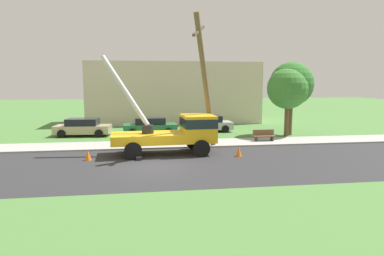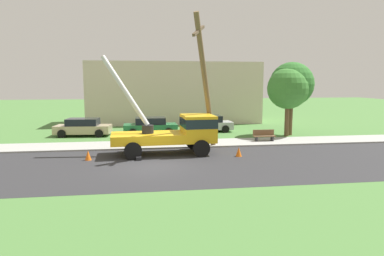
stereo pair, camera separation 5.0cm
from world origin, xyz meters
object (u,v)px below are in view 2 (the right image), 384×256
object	(u,v)px
roadside_tree_far	(288,89)
parked_sedan_tan	(83,127)
traffic_cone_ahead	(239,152)
utility_truck	(177,131)
leaning_utility_pole	(205,83)
traffic_cone_behind	(88,155)
parked_sedan_silver	(207,124)
parked_sedan_green	(150,126)
park_bench	(264,136)
roadside_tree_near	(292,84)

from	to	relation	value
roadside_tree_far	parked_sedan_tan	bearing A→B (deg)	171.08
parked_sedan_tan	traffic_cone_ahead	bearing A→B (deg)	-42.41
utility_truck	traffic_cone_ahead	size ratio (longest dim) A/B	12.27
leaning_utility_pole	roadside_tree_far	world-z (taller)	leaning_utility_pole
traffic_cone_behind	parked_sedan_silver	bearing A→B (deg)	49.22
parked_sedan_green	parked_sedan_silver	bearing A→B (deg)	10.47
utility_truck	parked_sedan_green	size ratio (longest dim) A/B	1.55
parked_sedan_green	traffic_cone_ahead	bearing A→B (deg)	-62.59
traffic_cone_ahead	parked_sedan_tan	size ratio (longest dim) A/B	0.12
park_bench	roadside_tree_near	distance (m)	5.76
utility_truck	parked_sedan_tan	bearing A→B (deg)	130.41
parked_sedan_tan	roadside_tree_near	xyz separation A→B (m)	(16.83, -2.02, 3.45)
roadside_tree_near	traffic_cone_ahead	bearing A→B (deg)	-131.10
parked_sedan_green	roadside_tree_far	xyz separation A→B (m)	(10.87, -2.58, 3.12)
parked_sedan_green	parked_sedan_silver	world-z (taller)	same
roadside_tree_near	roadside_tree_far	world-z (taller)	roadside_tree_near
leaning_utility_pole	traffic_cone_ahead	xyz separation A→B (m)	(1.67, -1.90, -4.01)
traffic_cone_ahead	roadside_tree_far	distance (m)	9.78
traffic_cone_ahead	parked_sedan_green	distance (m)	10.68
roadside_tree_near	parked_sedan_tan	bearing A→B (deg)	173.15
roadside_tree_near	roadside_tree_far	size ratio (longest dim) A/B	1.08
park_bench	roadside_tree_far	world-z (taller)	roadside_tree_far
traffic_cone_behind	parked_sedan_tan	distance (m)	9.35
traffic_cone_behind	roadside_tree_near	distance (m)	17.19
traffic_cone_behind	park_bench	xyz separation A→B (m)	(11.83, 4.22, 0.18)
traffic_cone_ahead	roadside_tree_near	size ratio (longest dim) A/B	0.09
roadside_tree_far	parked_sedan_silver	bearing A→B (deg)	149.20
parked_sedan_silver	parked_sedan_green	bearing A→B (deg)	-169.53
utility_truck	parked_sedan_silver	world-z (taller)	utility_truck
roadside_tree_near	parked_sedan_silver	bearing A→B (deg)	155.15
park_bench	roadside_tree_far	xyz separation A→B (m)	(2.77, 2.40, 3.37)
park_bench	roadside_tree_near	world-z (taller)	roadside_tree_near
parked_sedan_green	park_bench	bearing A→B (deg)	-31.59
traffic_cone_ahead	roadside_tree_far	xyz separation A→B (m)	(5.95, 6.90, 3.55)
parked_sedan_tan	parked_sedan_green	size ratio (longest dim) A/B	1.03
park_bench	roadside_tree_far	bearing A→B (deg)	40.92
traffic_cone_ahead	park_bench	size ratio (longest dim) A/B	0.35
traffic_cone_ahead	parked_sedan_silver	size ratio (longest dim) A/B	0.13
traffic_cone_behind	parked_sedan_green	size ratio (longest dim) A/B	0.13
traffic_cone_behind	parked_sedan_green	distance (m)	9.94
parked_sedan_silver	parked_sedan_tan	bearing A→B (deg)	-174.84
utility_truck	roadside_tree_far	distance (m)	11.20
utility_truck	roadside_tree_far	size ratio (longest dim) A/B	1.25
roadside_tree_far	parked_sedan_green	bearing A→B (deg)	166.65
traffic_cone_behind	park_bench	size ratio (longest dim) A/B	0.35
park_bench	roadside_tree_near	xyz separation A→B (m)	(3.30, 2.94, 3.69)
leaning_utility_pole	parked_sedan_tan	bearing A→B (deg)	138.99
leaning_utility_pole	roadside_tree_near	bearing A→B (deg)	34.15
utility_truck	roadside_tree_near	world-z (taller)	utility_truck
utility_truck	parked_sedan_silver	size ratio (longest dim) A/B	1.56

